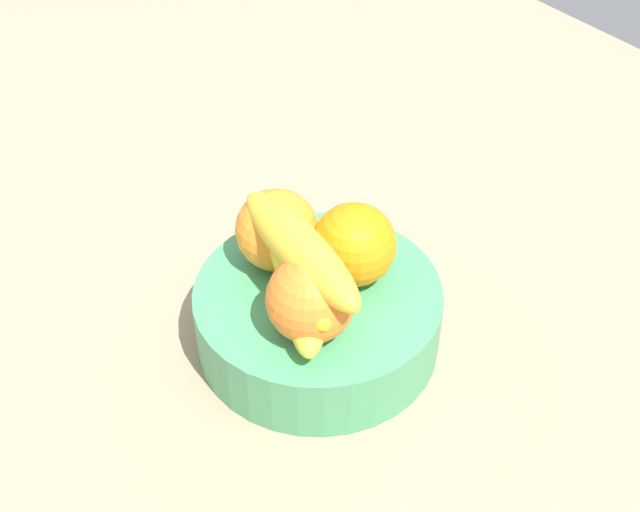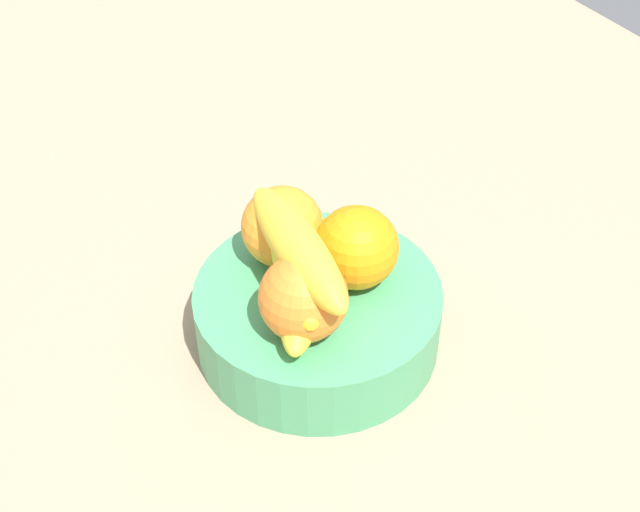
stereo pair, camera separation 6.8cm
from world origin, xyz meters
The scene contains 6 objects.
ground_plane centered at (0.00, 0.00, -1.50)cm, with size 180.00×140.00×3.00cm, color #A18469.
fruit_bowl centered at (1.30, 0.23, 3.19)cm, with size 22.29×22.29×6.38cm, color #459B65.
orange_front_left centered at (1.63, 3.69, 10.12)cm, with size 7.48×7.48×7.48cm, color orange.
orange_front_right centered at (-4.03, -0.61, 10.12)cm, with size 7.48×7.48×7.48cm, color orange.
orange_center centered at (4.87, -3.36, 10.12)cm, with size 7.48×7.48×7.48cm, color orange.
banana_bunch centered at (1.38, -1.86, 10.58)cm, with size 18.38×12.74×8.40cm.
Camera 1 is at (46.36, -33.07, 59.88)cm, focal length 49.04 mm.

